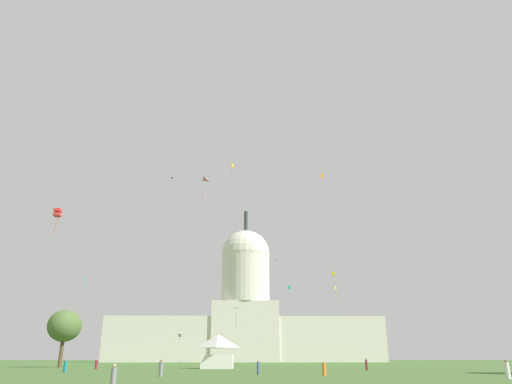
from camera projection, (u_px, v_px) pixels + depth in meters
capitol_building at (245, 317)px, 217.32m from camera, size 123.49×22.86×70.04m
event_tent at (218, 351)px, 87.93m from camera, size 6.11×6.71×6.00m
tree_west_far at (65, 326)px, 100.12m from camera, size 8.44×8.84×11.56m
person_white_back_left at (507, 370)px, 44.12m from camera, size 0.58×0.58×1.72m
person_orange_near_tent at (324, 369)px, 51.48m from camera, size 0.58×0.58×1.57m
person_maroon_mid_center at (96, 365)px, 82.71m from camera, size 0.51×0.51×1.68m
person_denim_front_left at (258, 368)px, 55.68m from camera, size 0.42×0.42×1.63m
person_maroon_front_center at (366, 365)px, 74.56m from camera, size 0.43×0.43×1.79m
person_grey_edge_east at (161, 369)px, 50.41m from camera, size 0.60×0.60×1.75m
person_grey_lawn_far_right at (114, 376)px, 33.99m from camera, size 0.45×0.45×1.47m
person_teal_near_tree_east at (65, 366)px, 65.33m from camera, size 0.66×0.66×1.71m
kite_red_mid at (57, 213)px, 72.58m from camera, size 1.02×1.06×4.17m
kite_black_low at (180, 335)px, 184.22m from camera, size 1.08×1.08×2.24m
kite_turquoise_mid at (289, 288)px, 139.77m from camera, size 0.85×0.80×3.09m
kite_violet_high at (277, 261)px, 193.29m from camera, size 1.51×1.19×0.24m
kite_magenta_high at (173, 179)px, 144.98m from camera, size 0.81×1.77×2.88m
kite_cyan_mid at (84, 280)px, 103.27m from camera, size 0.48×0.98×2.56m
kite_gold_high at (233, 168)px, 119.34m from camera, size 0.72×0.33×4.06m
kite_green_low at (237, 310)px, 114.13m from camera, size 1.52×1.19×4.24m
kite_orange_high at (322, 176)px, 117.70m from camera, size 0.85×0.72×2.89m
kite_lime_mid at (336, 289)px, 158.85m from camera, size 0.87×0.91×4.41m
kite_pink_mid at (202, 184)px, 72.23m from camera, size 1.39×1.85×3.12m
kite_yellow_mid at (333, 274)px, 150.34m from camera, size 1.08×1.10×3.57m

